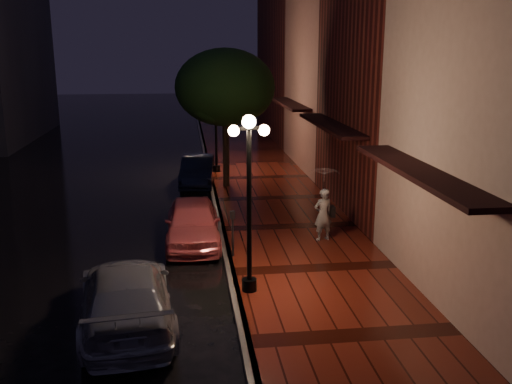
# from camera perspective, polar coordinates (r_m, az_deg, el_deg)

# --- Properties ---
(ground) EXTENTS (120.00, 120.00, 0.00)m
(ground) POSITION_cam_1_polar(r_m,az_deg,el_deg) (18.89, -3.44, -4.12)
(ground) COLOR black
(ground) RESTS_ON ground
(sidewalk) EXTENTS (4.50, 60.00, 0.15)m
(sidewalk) POSITION_cam_1_polar(r_m,az_deg,el_deg) (19.13, 3.31, -3.64)
(sidewalk) COLOR #4A160D
(sidewalk) RESTS_ON ground
(curb) EXTENTS (0.25, 60.00, 0.15)m
(curb) POSITION_cam_1_polar(r_m,az_deg,el_deg) (18.86, -3.44, -3.90)
(curb) COLOR #595451
(curb) RESTS_ON ground
(storefront_mid) EXTENTS (5.00, 8.00, 11.00)m
(storefront_mid) POSITION_cam_1_polar(r_m,az_deg,el_deg) (21.48, 15.40, 12.57)
(storefront_mid) COLOR #511914
(storefront_mid) RESTS_ON ground
(storefront_far) EXTENTS (5.00, 8.00, 9.00)m
(storefront_far) POSITION_cam_1_polar(r_m,az_deg,el_deg) (29.08, 9.23, 11.22)
(storefront_far) COLOR #8C5951
(storefront_far) RESTS_ON ground
(storefront_extra) EXTENTS (5.00, 12.00, 10.00)m
(storefront_extra) POSITION_cam_1_polar(r_m,az_deg,el_deg) (38.76, 5.06, 12.79)
(storefront_extra) COLOR #511914
(storefront_extra) RESTS_ON ground
(streetlamp_near) EXTENTS (0.96, 0.36, 4.31)m
(streetlamp_near) POSITION_cam_1_polar(r_m,az_deg,el_deg) (13.40, -0.69, -0.19)
(streetlamp_near) COLOR black
(streetlamp_near) RESTS_ON sidewalk
(streetlamp_far) EXTENTS (0.96, 0.36, 4.31)m
(streetlamp_far) POSITION_cam_1_polar(r_m,az_deg,el_deg) (27.14, -4.04, 7.14)
(streetlamp_far) COLOR black
(streetlamp_far) RESTS_ON sidewalk
(street_tree) EXTENTS (4.16, 4.16, 5.80)m
(street_tree) POSITION_cam_1_polar(r_m,az_deg,el_deg) (24.01, -3.08, 10.17)
(street_tree) COLOR black
(street_tree) RESTS_ON sidewalk
(pink_car) EXTENTS (1.68, 4.10, 1.39)m
(pink_car) POSITION_cam_1_polar(r_m,az_deg,el_deg) (17.76, -6.35, -3.02)
(pink_car) COLOR #DB5A5F
(pink_car) RESTS_ON ground
(navy_car) EXTENTS (1.71, 4.07, 1.31)m
(navy_car) POSITION_cam_1_polar(r_m,az_deg,el_deg) (25.39, -5.85, 2.15)
(navy_car) COLOR black
(navy_car) RESTS_ON ground
(silver_car) EXTENTS (2.51, 5.01, 1.40)m
(silver_car) POSITION_cam_1_polar(r_m,az_deg,el_deg) (12.89, -12.86, -10.13)
(silver_car) COLOR #929299
(silver_car) RESTS_ON ground
(woman_with_umbrella) EXTENTS (0.95, 0.97, 2.30)m
(woman_with_umbrella) POSITION_cam_1_polar(r_m,az_deg,el_deg) (17.43, 6.80, -0.04)
(woman_with_umbrella) COLOR white
(woman_with_umbrella) RESTS_ON sidewalk
(parking_meter) EXTENTS (0.15, 0.13, 1.34)m
(parking_meter) POSITION_cam_1_polar(r_m,az_deg,el_deg) (16.16, -2.35, -3.71)
(parking_meter) COLOR black
(parking_meter) RESTS_ON sidewalk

